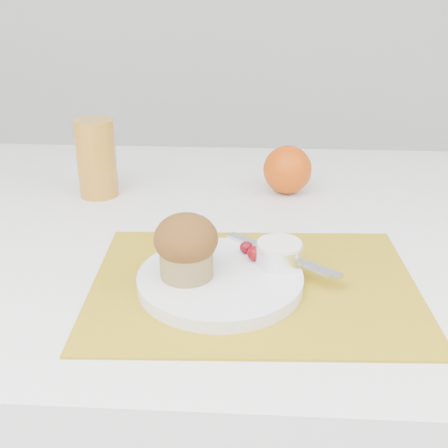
# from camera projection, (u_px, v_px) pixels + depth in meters

# --- Properties ---
(table) EXTENTS (1.20, 0.80, 0.75)m
(table) POSITION_uv_depth(u_px,v_px,m) (240.00, 413.00, 1.01)
(table) COLOR white
(table) RESTS_ON ground
(placemat) EXTENTS (0.41, 0.31, 0.00)m
(placemat) POSITION_uv_depth(u_px,v_px,m) (254.00, 285.00, 0.69)
(placemat) COLOR #B28F18
(placemat) RESTS_ON table
(plate) EXTENTS (0.22, 0.22, 0.02)m
(plate) POSITION_uv_depth(u_px,v_px,m) (220.00, 280.00, 0.68)
(plate) COLOR white
(plate) RESTS_ON placemat
(ramekin) EXTENTS (0.07, 0.07, 0.03)m
(ramekin) POSITION_uv_depth(u_px,v_px,m) (279.00, 254.00, 0.70)
(ramekin) COLOR white
(ramekin) RESTS_ON plate
(cream) EXTENTS (0.06, 0.06, 0.01)m
(cream) POSITION_uv_depth(u_px,v_px,m) (280.00, 245.00, 0.69)
(cream) COLOR white
(cream) RESTS_ON ramekin
(raspberry_near) EXTENTS (0.02, 0.02, 0.02)m
(raspberry_near) POSITION_uv_depth(u_px,v_px,m) (246.00, 247.00, 0.73)
(raspberry_near) COLOR #50020A
(raspberry_near) RESTS_ON plate
(raspberry_far) EXTENTS (0.02, 0.02, 0.02)m
(raspberry_far) POSITION_uv_depth(u_px,v_px,m) (255.00, 253.00, 0.71)
(raspberry_far) COLOR #550207
(raspberry_far) RESTS_ON plate
(butter_knife) EXTENTS (0.15, 0.12, 0.00)m
(butter_knife) POSITION_uv_depth(u_px,v_px,m) (282.00, 255.00, 0.72)
(butter_knife) COLOR silver
(butter_knife) RESTS_ON plate
(orange) EXTENTS (0.08, 0.08, 0.08)m
(orange) POSITION_uv_depth(u_px,v_px,m) (287.00, 170.00, 0.96)
(orange) COLOR #CF4A07
(orange) RESTS_ON table
(juice_glass) EXTENTS (0.08, 0.08, 0.13)m
(juice_glass) POSITION_uv_depth(u_px,v_px,m) (96.00, 158.00, 0.94)
(juice_glass) COLOR #C58324
(juice_glass) RESTS_ON table
(muffin) EXTENTS (0.08, 0.08, 0.08)m
(muffin) POSITION_uv_depth(u_px,v_px,m) (186.00, 246.00, 0.66)
(muffin) COLOR #9B814B
(muffin) RESTS_ON plate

